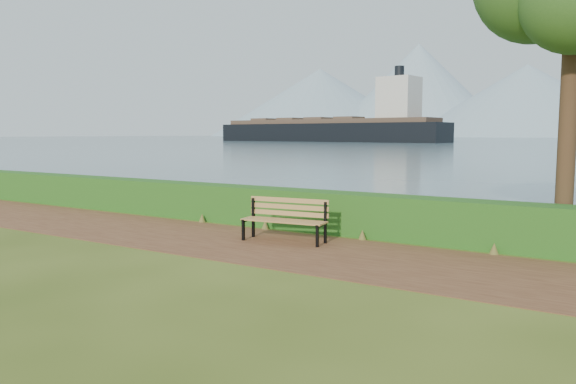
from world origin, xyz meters
The scene contains 5 objects.
ground centered at (0.00, 0.00, 0.00)m, with size 140.00×140.00×0.00m, color #3D5016.
path centered at (0.00, 0.30, 0.01)m, with size 40.00×3.40×0.01m, color #57301E.
hedge centered at (0.00, 2.60, 0.50)m, with size 32.00×0.85×1.00m, color #1C4E16.
bench centered at (0.20, 0.98, 0.56)m, with size 2.00×0.81×0.97m.
cargo_ship centered at (-67.78, 133.24, 3.25)m, with size 72.67×18.88×21.82m.
Camera 1 is at (6.91, -9.57, 2.44)m, focal length 35.00 mm.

